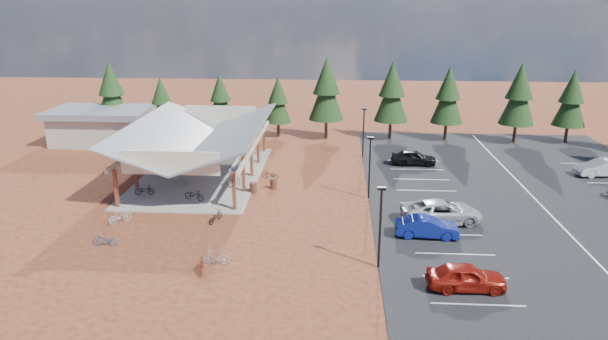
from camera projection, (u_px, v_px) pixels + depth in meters
The scene contains 38 objects.
ground at pixel (306, 205), 42.64m from camera, with size 140.00×140.00×0.00m, color #572317.
asphalt_lot at pixel (533, 197), 44.37m from camera, with size 27.00×44.00×0.04m, color black.
concrete_pad at pixel (202, 175), 49.89m from camera, with size 10.60×18.60×0.10m, color gray.
bike_pavilion at pixel (200, 135), 48.76m from camera, with size 11.65×19.40×4.97m.
outbuilding at pixel (102, 125), 60.62m from camera, with size 11.00×7.00×3.90m.
lamp_post_0 at pixel (380, 222), 31.92m from camera, with size 0.50×0.25×5.14m.
lamp_post_1 at pixel (370, 163), 43.34m from camera, with size 0.50×0.25×5.14m.
lamp_post_2 at pixel (364, 129), 54.77m from camera, with size 0.50×0.25×5.14m.
trash_bin_0 at pixel (253, 188), 45.28m from camera, with size 0.60×0.60×0.90m, color #4B2A1A.
trash_bin_1 at pixel (274, 184), 46.30m from camera, with size 0.60×0.60×0.90m, color #4B2A1A.
pine_0 at pixel (111, 91), 62.66m from camera, with size 3.77×3.77×8.79m.
pine_1 at pixel (161, 100), 63.10m from camera, with size 2.99×2.99×6.97m.
pine_2 at pixel (220, 98), 63.60m from camera, with size 3.15×3.15×7.34m.
pine_3 at pixel (278, 100), 62.91m from camera, with size 3.05×3.05×7.10m.
pine_4 at pixel (327, 89), 61.60m from camera, with size 4.02×4.02×9.36m.
pine_5 at pixel (392, 92), 61.22m from camera, with size 3.87×3.87×9.01m.
pine_6 at pixel (448, 95), 60.98m from camera, with size 3.64×3.64×8.48m.
pine_7 at pixel (519, 95), 59.63m from camera, with size 3.87×3.87×9.00m.
pine_8 at pixel (571, 99), 59.85m from camera, with size 3.53×3.53×8.22m.
bike_0 at pixel (144, 190), 44.55m from camera, with size 0.54×1.56×0.82m, color black.
bike_1 at pixel (179, 180), 46.63m from camera, with size 0.50×1.78×1.07m, color gray.
bike_2 at pixel (177, 159), 52.90m from camera, with size 0.62×1.76×0.93m, color navy.
bike_3 at pixel (200, 149), 56.33m from camera, with size 0.48×1.70×1.02m, color maroon.
bike_4 at pixel (194, 195), 43.34m from camera, with size 0.60×1.73×0.91m, color black.
bike_5 at pixel (234, 179), 46.96m from camera, with size 0.48×1.69×1.02m, color gray.
bike_6 at pixel (236, 169), 49.86m from camera, with size 0.60×1.73×0.91m, color navy.
bike_7 at pixel (251, 149), 56.57m from camera, with size 0.46×1.63×0.98m, color #96351A.
bike_9 at pixel (120, 216), 39.16m from camera, with size 0.49×1.73×1.04m, color #9EA3A6.
bike_10 at pixel (105, 240), 35.50m from camera, with size 0.56×1.61×0.85m, color navy.
bike_11 at pixel (202, 265), 32.09m from camera, with size 0.44×1.54×0.93m, color maroon.
bike_12 at pixel (215, 217), 39.32m from camera, with size 0.58×1.65×0.87m, color black.
bike_13 at pixel (216, 257), 32.98m from camera, with size 0.48×1.71×1.03m, color gray.
bike_16 at pixel (270, 175), 48.77m from camera, with size 0.57×1.62×0.85m, color black.
car_0 at pixel (466, 277), 30.05m from camera, with size 1.75×4.36×1.48m, color maroon.
car_1 at pixel (427, 227), 36.73m from camera, with size 1.49×4.27×1.41m, color navy.
car_2 at pixel (442, 212), 39.15m from camera, with size 2.68×5.81×1.61m, color #A8ABB1.
car_4 at pixel (414, 157), 52.80m from camera, with size 1.74×4.33×1.47m, color black.
car_9 at pixel (602, 168), 49.45m from camera, with size 1.64×4.71×1.55m, color silver.
Camera 1 is at (2.38, -39.76, 15.48)m, focal length 32.00 mm.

